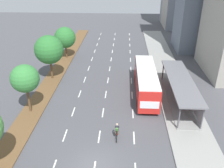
# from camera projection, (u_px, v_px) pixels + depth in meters

# --- Properties ---
(ground_plane) EXTENTS (140.00, 140.00, 0.00)m
(ground_plane) POSITION_uv_depth(u_px,v_px,m) (94.00, 168.00, 20.39)
(ground_plane) COLOR #4C4C51
(median_strip) EXTENTS (2.60, 52.00, 0.12)m
(median_strip) POSITION_uv_depth(u_px,v_px,m) (58.00, 71.00, 38.55)
(median_strip) COLOR brown
(median_strip) RESTS_ON ground
(sidewalk_right) EXTENTS (4.50, 52.00, 0.15)m
(sidewalk_right) POSITION_uv_depth(u_px,v_px,m) (167.00, 73.00, 37.72)
(sidewalk_right) COLOR gray
(sidewalk_right) RESTS_ON ground
(lane_divider_left) EXTENTS (0.14, 49.48, 0.01)m
(lane_divider_left) POSITION_uv_depth(u_px,v_px,m) (87.00, 74.00, 37.68)
(lane_divider_left) COLOR white
(lane_divider_left) RESTS_ON ground
(lane_divider_center) EXTENTS (0.14, 49.48, 0.01)m
(lane_divider_center) POSITION_uv_depth(u_px,v_px,m) (109.00, 74.00, 37.51)
(lane_divider_center) COLOR white
(lane_divider_center) RESTS_ON ground
(lane_divider_right) EXTENTS (0.14, 49.48, 0.01)m
(lane_divider_right) POSITION_uv_depth(u_px,v_px,m) (131.00, 75.00, 37.35)
(lane_divider_right) COLOR white
(lane_divider_right) RESTS_ON ground
(bus_shelter) EXTENTS (2.90, 12.76, 2.86)m
(bus_shelter) POSITION_uv_depth(u_px,v_px,m) (182.00, 88.00, 29.39)
(bus_shelter) COLOR gray
(bus_shelter) RESTS_ON sidewalk_right
(bus) EXTENTS (2.54, 11.29, 3.37)m
(bus) POSITION_uv_depth(u_px,v_px,m) (146.00, 79.00, 31.09)
(bus) COLOR red
(bus) RESTS_ON ground
(cyclist) EXTENTS (0.46, 1.82, 1.71)m
(cyclist) POSITION_uv_depth(u_px,v_px,m) (117.00, 132.00, 23.48)
(cyclist) COLOR black
(cyclist) RESTS_ON ground
(median_tree_second) EXTENTS (3.15, 3.15, 5.78)m
(median_tree_second) POSITION_uv_depth(u_px,v_px,m) (25.00, 79.00, 26.13)
(median_tree_second) COLOR brown
(median_tree_second) RESTS_ON median_strip
(median_tree_third) EXTENTS (4.14, 4.14, 6.53)m
(median_tree_third) POSITION_uv_depth(u_px,v_px,m) (49.00, 50.00, 33.98)
(median_tree_third) COLOR brown
(median_tree_third) RESTS_ON median_strip
(median_tree_fourth) EXTENTS (3.76, 3.76, 5.56)m
(median_tree_fourth) POSITION_uv_depth(u_px,v_px,m) (65.00, 38.00, 42.30)
(median_tree_fourth) COLOR brown
(median_tree_fourth) RESTS_ON median_strip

